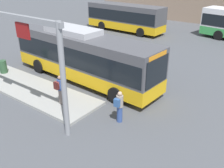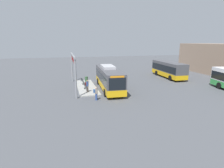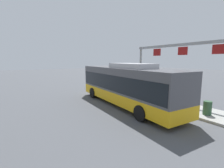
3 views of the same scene
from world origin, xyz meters
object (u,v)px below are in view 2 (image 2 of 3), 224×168
(bus_background_right, at_px, (168,69))
(trash_bin, at_px, (86,79))
(bus_main, at_px, (109,77))
(person_boarding, at_px, (96,93))
(person_waiting_near, at_px, (87,86))

(bus_background_right, distance_m, trash_bin, 16.56)
(bus_main, height_order, person_boarding, bus_main)
(person_boarding, height_order, trash_bin, person_boarding)
(bus_background_right, distance_m, person_waiting_near, 18.73)
(trash_bin, bearing_deg, person_boarding, -0.14)
(person_boarding, distance_m, person_waiting_near, 3.53)
(person_boarding, xyz_separation_m, trash_bin, (-10.16, 0.02, -0.28))
(trash_bin, bearing_deg, bus_background_right, 92.59)
(trash_bin, bearing_deg, bus_main, 28.49)
(bus_background_right, bearing_deg, trash_bin, -85.49)
(bus_background_right, xyz_separation_m, person_boarding, (10.91, -16.52, -0.89))
(trash_bin, bearing_deg, person_waiting_near, -5.74)
(person_waiting_near, distance_m, trash_bin, 6.74)
(person_boarding, relative_size, trash_bin, 1.86)
(bus_background_right, height_order, person_boarding, bus_background_right)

